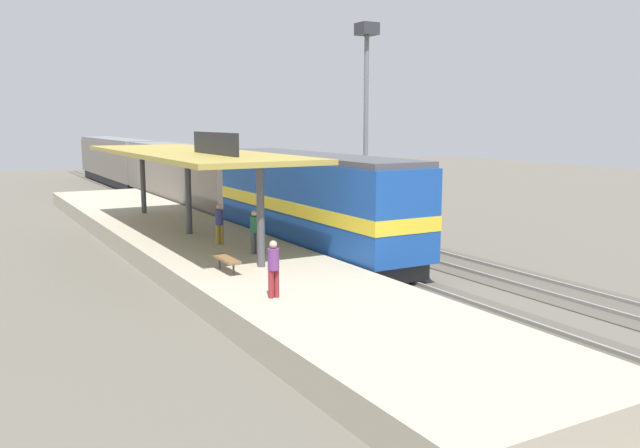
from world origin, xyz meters
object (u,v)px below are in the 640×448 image
at_px(locomotive, 312,203).
at_px(person_waiting, 254,230).
at_px(platform_bench, 226,259).
at_px(passenger_carriage_front, 185,176).
at_px(passenger_carriage_rear, 117,160).
at_px(person_boarding, 219,222).
at_px(light_mast, 366,81).
at_px(person_walking, 273,266).

relative_size(locomotive, person_waiting, 8.44).
distance_m(platform_bench, locomotive, 7.77).
bearing_deg(locomotive, platform_bench, -141.23).
bearing_deg(person_waiting, passenger_carriage_front, 79.28).
bearing_deg(passenger_carriage_rear, person_boarding, -96.41).
distance_m(locomotive, light_mast, 12.36).
distance_m(platform_bench, person_waiting, 3.28).
distance_m(passenger_carriage_front, light_mast, 14.43).
bearing_deg(platform_bench, locomotive, 38.77).
height_order(platform_bench, person_walking, person_walking).
xyz_separation_m(platform_bench, locomotive, (6.00, 4.82, 1.07)).
relative_size(passenger_carriage_rear, person_waiting, 11.70).
relative_size(platform_bench, passenger_carriage_rear, 0.08).
distance_m(platform_bench, person_walking, 3.85).
xyz_separation_m(platform_bench, person_waiting, (2.14, 2.43, 0.51)).
height_order(passenger_carriage_rear, person_waiting, passenger_carriage_rear).
xyz_separation_m(passenger_carriage_front, person_walking, (-6.02, -26.64, -0.46)).
bearing_deg(platform_bench, passenger_carriage_front, 75.27).
bearing_deg(person_walking, person_boarding, 79.21).
relative_size(platform_bench, passenger_carriage_front, 0.08).
height_order(platform_bench, passenger_carriage_rear, passenger_carriage_rear).
bearing_deg(person_waiting, light_mast, 40.27).
distance_m(platform_bench, light_mast, 19.79).
bearing_deg(locomotive, light_mast, 43.85).
bearing_deg(light_mast, passenger_carriage_front, 126.59).
distance_m(locomotive, passenger_carriage_front, 18.00).
height_order(platform_bench, passenger_carriage_front, passenger_carriage_front).
height_order(passenger_carriage_front, person_boarding, passenger_carriage_front).
xyz_separation_m(locomotive, person_waiting, (-3.86, -2.38, -0.56)).
height_order(person_waiting, person_boarding, same).
xyz_separation_m(platform_bench, passenger_carriage_rear, (6.00, 43.62, 0.97)).
bearing_deg(locomotive, person_waiting, -148.29).
bearing_deg(platform_bench, person_waiting, 48.67).
bearing_deg(person_boarding, passenger_carriage_front, 76.33).
relative_size(person_waiting, person_walking, 1.00).
height_order(passenger_carriage_front, person_walking, passenger_carriage_front).
height_order(locomotive, person_boarding, locomotive).
height_order(platform_bench, person_boarding, person_boarding).
relative_size(light_mast, person_boarding, 6.84).
distance_m(locomotive, person_walking, 10.54).
distance_m(locomotive, passenger_carriage_rear, 38.80).
relative_size(passenger_carriage_front, person_waiting, 11.70).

